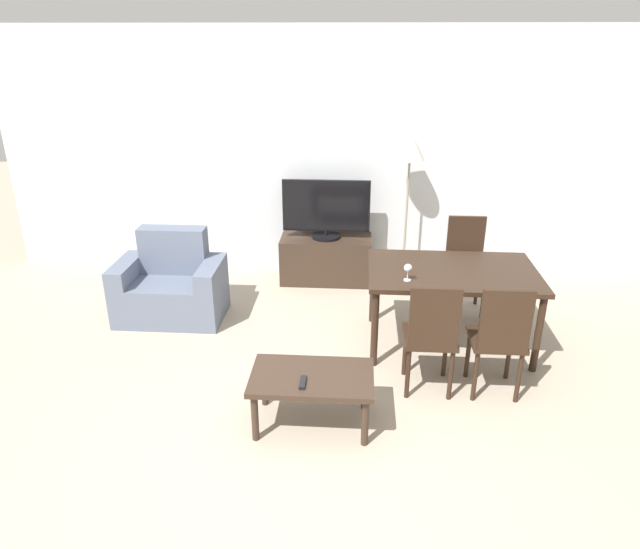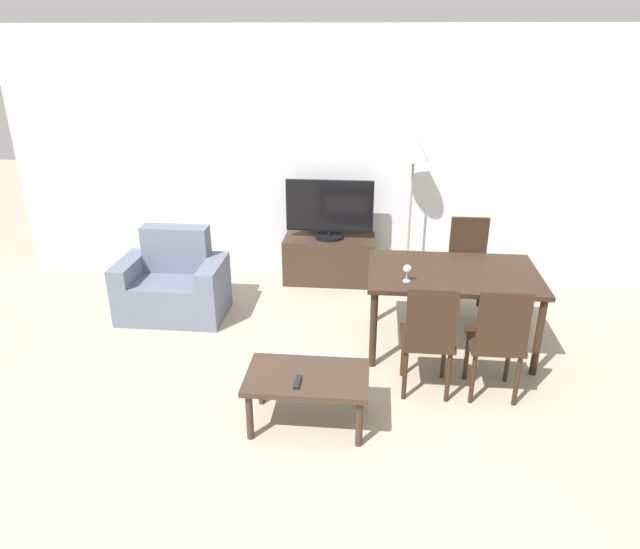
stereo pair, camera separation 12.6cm
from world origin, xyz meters
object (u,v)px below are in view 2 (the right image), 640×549
at_px(dining_table, 453,279).
at_px(remote_primary, 297,382).
at_px(wine_glass_left, 407,270).
at_px(coffee_table, 307,381).
at_px(dining_chair_far, 468,261).
at_px(dining_chair_near_right, 498,338).
at_px(tv_stand, 329,259).
at_px(floor_lamp, 414,155).
at_px(armchair, 174,286).
at_px(dining_chair_near, 429,335).
at_px(tv, 330,209).

height_order(dining_table, remote_primary, dining_table).
height_order(dining_table, wine_glass_left, wine_glass_left).
distance_m(coffee_table, dining_table, 1.68).
distance_m(coffee_table, dining_chair_far, 2.43).
relative_size(dining_chair_far, dining_chair_near_right, 1.00).
distance_m(tv_stand, floor_lamp, 1.47).
distance_m(dining_chair_far, remote_primary, 2.55).
bearing_deg(dining_chair_far, armchair, -172.26).
bearing_deg(wine_glass_left, dining_chair_near_right, -37.93).
bearing_deg(coffee_table, dining_chair_near, 27.51).
bearing_deg(floor_lamp, wine_glass_left, -93.59).
xyz_separation_m(dining_table, floor_lamp, (-0.31, 1.38, 0.79)).
bearing_deg(dining_table, wine_glass_left, -147.67).
bearing_deg(dining_chair_near, floor_lamp, 91.39).
distance_m(tv, dining_chair_far, 1.58).
distance_m(armchair, floor_lamp, 2.78).
bearing_deg(tv, floor_lamp, 0.93).
height_order(tv, wine_glass_left, tv).
bearing_deg(dining_table, floor_lamp, 102.47).
xyz_separation_m(tv_stand, floor_lamp, (0.87, 0.01, 1.18)).
distance_m(tv_stand, dining_chair_near_right, 2.59).
bearing_deg(coffee_table, tv_stand, 91.27).
relative_size(tv, dining_table, 0.66).
xyz_separation_m(dining_chair_far, wine_glass_left, (-0.66, -1.03, 0.31)).
relative_size(dining_chair_near, floor_lamp, 0.56).
height_order(tv_stand, dining_chair_near, dining_chair_near).
relative_size(dining_chair_near, dining_chair_near_right, 1.00).
distance_m(dining_chair_near, wine_glass_left, 0.62).
xyz_separation_m(coffee_table, dining_chair_near_right, (1.37, 0.45, 0.17)).
height_order(coffee_table, dining_chair_far, dining_chair_far).
bearing_deg(remote_primary, tv_stand, 90.07).
bearing_deg(tv_stand, dining_chair_near, -66.75).
bearing_deg(tv_stand, dining_chair_near_right, -56.35).
distance_m(remote_primary, wine_glass_left, 1.38).
relative_size(coffee_table, dining_table, 0.60).
relative_size(coffee_table, wine_glass_left, 5.90).
bearing_deg(remote_primary, floor_lamp, 72.32).
relative_size(armchair, dining_table, 0.70).
height_order(tv_stand, dining_table, dining_table).
relative_size(dining_table, floor_lamp, 0.87).
xyz_separation_m(tv_stand, remote_primary, (0.00, -2.71, 0.16)).
height_order(tv, dining_chair_near, tv).
bearing_deg(coffee_table, wine_glass_left, 53.74).
bearing_deg(dining_table, armchair, 171.75).
height_order(floor_lamp, remote_primary, floor_lamp).
bearing_deg(tv_stand, armchair, -145.91).
xyz_separation_m(armchair, dining_chair_near, (2.38, -1.16, 0.22)).
bearing_deg(wine_glass_left, tv_stand, 115.19).
bearing_deg(remote_primary, dining_chair_near_right, 21.42).
bearing_deg(floor_lamp, tv_stand, -179.23).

